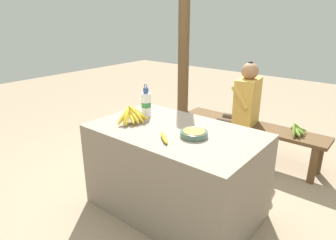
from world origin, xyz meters
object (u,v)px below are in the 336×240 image
(banana_bunch_ripe, at_px, (132,114))
(serving_bowl, at_px, (194,133))
(loose_banana_front, at_px, (164,138))
(banana_bunch_green, at_px, (297,129))
(support_post_near, at_px, (184,29))
(water_bottle, at_px, (146,104))
(seated_vendor, at_px, (243,105))
(wooden_bench, at_px, (251,130))

(banana_bunch_ripe, relative_size, serving_bowl, 1.47)
(loose_banana_front, bearing_deg, banana_bunch_green, 71.33)
(serving_bowl, distance_m, support_post_near, 2.08)
(banana_bunch_ripe, bearing_deg, water_bottle, 98.14)
(loose_banana_front, bearing_deg, serving_bowl, 54.58)
(seated_vendor, bearing_deg, serving_bowl, 92.12)
(serving_bowl, relative_size, wooden_bench, 0.13)
(water_bottle, height_order, wooden_bench, water_bottle)
(serving_bowl, xyz_separation_m, seated_vendor, (-0.21, 1.25, -0.12))
(water_bottle, bearing_deg, wooden_bench, 67.80)
(support_post_near, bearing_deg, serving_bowl, -51.50)
(seated_vendor, bearing_deg, support_post_near, -23.74)
(loose_banana_front, height_order, seated_vendor, seated_vendor)
(serving_bowl, relative_size, seated_vendor, 0.19)
(banana_bunch_ripe, height_order, water_bottle, water_bottle)
(banana_bunch_ripe, height_order, support_post_near, support_post_near)
(water_bottle, relative_size, loose_banana_front, 1.59)
(water_bottle, distance_m, seated_vendor, 1.20)
(banana_bunch_green, bearing_deg, water_bottle, -129.35)
(water_bottle, distance_m, loose_banana_front, 0.56)
(seated_vendor, distance_m, banana_bunch_green, 0.60)
(serving_bowl, bearing_deg, wooden_bench, 94.88)
(loose_banana_front, relative_size, seated_vendor, 0.16)
(seated_vendor, bearing_deg, loose_banana_front, 85.82)
(banana_bunch_ripe, distance_m, seated_vendor, 1.38)
(serving_bowl, xyz_separation_m, support_post_near, (-1.23, 1.55, 0.62))
(banana_bunch_green, bearing_deg, banana_bunch_ripe, -124.23)
(serving_bowl, relative_size, water_bottle, 0.71)
(water_bottle, distance_m, support_post_near, 1.65)
(banana_bunch_ripe, xyz_separation_m, serving_bowl, (0.56, 0.07, -0.04))
(water_bottle, bearing_deg, support_post_near, 114.48)
(serving_bowl, bearing_deg, banana_bunch_ripe, -172.77)
(banana_bunch_ripe, xyz_separation_m, water_bottle, (-0.03, 0.20, 0.04))
(banana_bunch_green, bearing_deg, wooden_bench, 179.72)
(banana_bunch_ripe, bearing_deg, serving_bowl, 7.23)
(support_post_near, bearing_deg, water_bottle, -65.52)
(banana_bunch_ripe, bearing_deg, seated_vendor, 75.36)
(loose_banana_front, xyz_separation_m, wooden_bench, (0.02, 1.47, -0.39))
(banana_bunch_ripe, relative_size, wooden_bench, 0.19)
(serving_bowl, height_order, support_post_near, support_post_near)
(wooden_bench, bearing_deg, loose_banana_front, -90.74)
(banana_bunch_ripe, xyz_separation_m, banana_bunch_green, (0.92, 1.36, -0.32))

